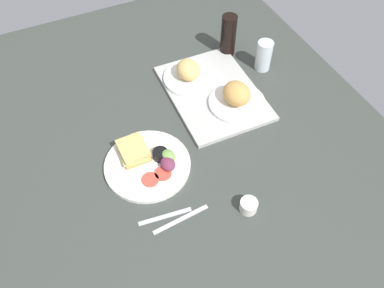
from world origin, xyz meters
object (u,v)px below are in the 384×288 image
object	(u,v)px
bread_plate_far	(237,97)
fork	(165,216)
drinking_glass	(264,56)
serving_tray	(213,93)
bread_plate_near	(190,74)
espresso_cup	(249,206)
soda_bottle	(228,35)
knife	(181,219)
plate_with_salad	(148,162)

from	to	relation	value
bread_plate_far	fork	world-z (taller)	bread_plate_far
drinking_glass	fork	distance (cm)	79.03
serving_tray	bread_plate_near	bearing A→B (deg)	-151.83
espresso_cup	fork	world-z (taller)	espresso_cup
soda_bottle	fork	bearing A→B (deg)	-41.85
serving_tray	fork	xyz separation A→B (cm)	(41.39, -37.95, -0.55)
serving_tray	bread_plate_far	xyz separation A→B (cm)	(9.70, 4.81, 4.18)
bread_plate_near	knife	world-z (taller)	bread_plate_near
serving_tray	drinking_glass	world-z (taller)	drinking_glass
soda_bottle	fork	xyz separation A→B (cm)	(61.38, -54.97, -8.80)
drinking_glass	fork	xyz separation A→B (cm)	(46.59, -63.54, -6.15)
espresso_cup	plate_with_salad	bearing A→B (deg)	-142.76
serving_tray	drinking_glass	bearing A→B (deg)	101.48
knife	drinking_glass	bearing A→B (deg)	35.69
plate_with_salad	soda_bottle	size ratio (longest dim) A/B	1.62
bread_plate_far	espresso_cup	world-z (taller)	bread_plate_far
fork	plate_with_salad	bearing A→B (deg)	90.61
bread_plate_near	knife	size ratio (longest dim) A/B	1.15
drinking_glass	soda_bottle	distance (cm)	17.30
bread_plate_near	soda_bottle	xyz separation A→B (cm)	(-9.79, 22.48, 4.53)
fork	bread_plate_far	bearing A→B (deg)	43.81
bread_plate_far	fork	bearing A→B (deg)	-53.45
serving_tray	knife	bearing A→B (deg)	-37.41
knife	espresso_cup	bearing A→B (deg)	-19.32
knife	fork	bearing A→B (deg)	139.03
bread_plate_far	serving_tray	bearing A→B (deg)	-153.65
bread_plate_far	soda_bottle	distance (cm)	32.36
drinking_glass	fork	bearing A→B (deg)	-53.75
bread_plate_near	plate_with_salad	bearing A→B (deg)	-44.20
bread_plate_far	knife	distance (cm)	52.23
serving_tray	knife	size ratio (longest dim) A/B	2.37
serving_tray	plate_with_salad	size ratio (longest dim) A/B	1.54
plate_with_salad	soda_bottle	xyz separation A→B (cm)	(-40.72, 52.56, 7.37)
fork	knife	xyz separation A→B (cm)	(3.00, 4.00, 0.00)
bread_plate_far	fork	distance (cm)	53.43
espresso_cup	bread_plate_near	bearing A→B (deg)	172.59
espresso_cup	drinking_glass	bearing A→B (deg)	144.85
bread_plate_far	knife	world-z (taller)	bread_plate_far
bread_plate_near	plate_with_salad	world-z (taller)	bread_plate_near
plate_with_salad	drinking_glass	size ratio (longest dim) A/B	2.29
plate_with_salad	espresso_cup	xyz separation A→B (cm)	(29.28, 22.25, 0.32)
plate_with_salad	drinking_glass	bearing A→B (deg)	112.99
plate_with_salad	fork	size ratio (longest dim) A/B	1.72
bread_plate_near	espresso_cup	size ratio (longest dim) A/B	3.91
serving_tray	knife	world-z (taller)	serving_tray
bread_plate_near	espresso_cup	distance (cm)	60.77
knife	bread_plate_far	bearing A→B (deg)	37.73
bread_plate_near	fork	xyz separation A→B (cm)	(51.59, -32.49, -4.27)
bread_plate_far	knife	xyz separation A→B (cm)	(34.69, -38.75, -4.73)
soda_bottle	fork	size ratio (longest dim) A/B	1.06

